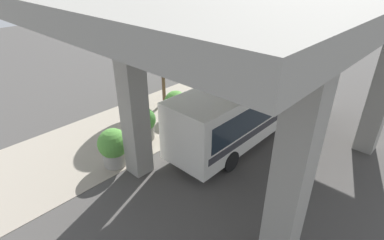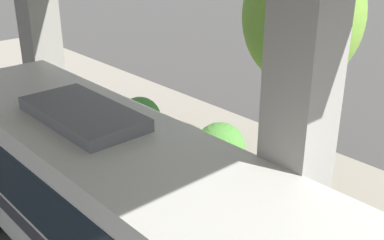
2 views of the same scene
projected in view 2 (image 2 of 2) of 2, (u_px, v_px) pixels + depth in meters
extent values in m
plane|color=#474442|center=(155.00, 203.00, 12.52)|extent=(80.00, 80.00, 0.00)
cube|color=gray|center=(234.00, 165.00, 14.37)|extent=(6.00, 40.00, 0.02)
cube|color=gray|center=(41.00, 38.00, 13.89)|extent=(0.90, 0.90, 7.25)
cube|color=gray|center=(298.00, 136.00, 7.70)|extent=(0.90, 0.90, 7.25)
cube|color=silver|center=(120.00, 204.00, 9.09)|extent=(2.68, 11.07, 2.81)
cube|color=#19232D|center=(119.00, 189.00, 8.96)|extent=(2.72, 10.18, 1.23)
cube|color=#333338|center=(122.00, 229.00, 9.31)|extent=(2.72, 10.51, 0.34)
cube|color=slate|center=(83.00, 114.00, 9.25)|extent=(1.34, 2.77, 0.24)
cylinder|color=black|center=(86.00, 175.00, 12.85)|extent=(0.28, 1.00, 1.00)
cylinder|color=#B21919|center=(116.00, 127.00, 16.10)|extent=(0.23, 0.23, 0.75)
sphere|color=#B21919|center=(115.00, 115.00, 15.93)|extent=(0.21, 0.21, 0.21)
cylinder|color=#B21919|center=(120.00, 122.00, 16.16)|extent=(0.14, 0.10, 0.10)
cylinder|color=#B21919|center=(112.00, 125.00, 15.95)|extent=(0.14, 0.10, 0.10)
cylinder|color=gray|center=(78.00, 124.00, 16.24)|extent=(1.08, 1.08, 0.78)
sphere|color=#4C8C38|center=(76.00, 103.00, 15.94)|extent=(1.42, 1.42, 1.42)
sphere|color=#993F8C|center=(71.00, 110.00, 16.02)|extent=(0.38, 0.38, 0.38)
cylinder|color=gray|center=(235.00, 209.00, 11.63)|extent=(0.94, 0.94, 0.71)
sphere|color=#2D6028|center=(236.00, 185.00, 11.37)|extent=(1.09, 1.09, 1.09)
sphere|color=#BF334C|center=(230.00, 191.00, 11.43)|extent=(0.33, 0.33, 0.33)
cylinder|color=gray|center=(219.00, 170.00, 13.49)|extent=(1.14, 1.14, 0.63)
sphere|color=#4C8C38|center=(220.00, 147.00, 13.22)|extent=(1.40, 1.40, 1.40)
sphere|color=#BF334C|center=(213.00, 155.00, 13.29)|extent=(0.40, 0.40, 0.40)
cylinder|color=gray|center=(141.00, 140.00, 15.09)|extent=(1.06, 1.06, 0.79)
sphere|color=#38722D|center=(140.00, 118.00, 14.80)|extent=(1.31, 1.31, 1.31)
sphere|color=#BF334C|center=(135.00, 124.00, 14.87)|extent=(0.37, 0.37, 0.37)
cylinder|color=brown|center=(294.00, 112.00, 13.58)|extent=(0.23, 0.23, 3.55)
ellipsoid|color=olive|center=(303.00, 15.00, 12.51)|extent=(3.17, 3.17, 3.81)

